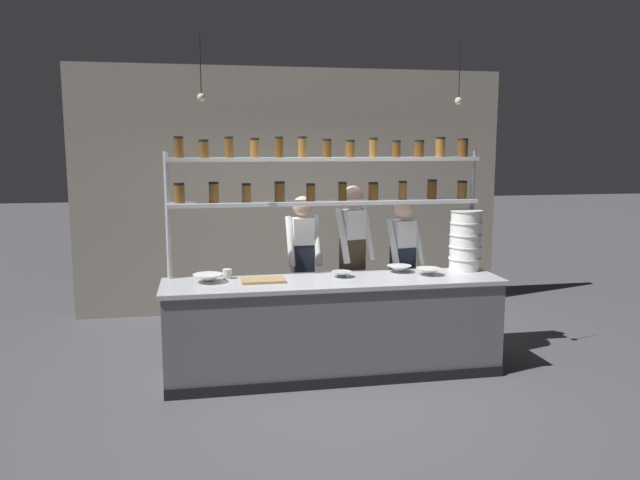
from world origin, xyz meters
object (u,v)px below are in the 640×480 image
(container_stack, at_px, (465,240))
(prep_bowl_center_front, at_px, (399,269))
(prep_bowl_near_left, at_px, (342,274))
(chef_right, at_px, (403,265))
(chef_left, at_px, (303,262))
(prep_bowl_center_back, at_px, (208,278))
(serving_cup_front, at_px, (227,274))
(chef_center, at_px, (353,257))
(prep_bowl_near_right, at_px, (429,272))
(cutting_board, at_px, (263,280))
(spice_shelf_unit, at_px, (327,183))

(container_stack, bearing_deg, prep_bowl_center_front, 179.58)
(prep_bowl_near_left, bearing_deg, chef_right, 31.32)
(chef_left, bearing_deg, prep_bowl_center_front, -37.95)
(chef_left, bearing_deg, chef_right, -17.64)
(prep_bowl_center_back, bearing_deg, chef_left, 35.59)
(prep_bowl_center_back, distance_m, serving_cup_front, 0.22)
(prep_bowl_center_front, relative_size, prep_bowl_center_back, 0.87)
(chef_center, xyz_separation_m, prep_bowl_center_back, (-1.48, -0.48, -0.07))
(prep_bowl_near_left, distance_m, prep_bowl_center_back, 1.25)
(chef_left, relative_size, chef_right, 1.01)
(container_stack, relative_size, prep_bowl_near_right, 2.46)
(chef_right, distance_m, cutting_board, 1.60)
(cutting_board, xyz_separation_m, prep_bowl_near_left, (0.76, 0.05, 0.01))
(spice_shelf_unit, xyz_separation_m, chef_right, (0.85, 0.22, -0.88))
(spice_shelf_unit, xyz_separation_m, prep_bowl_center_back, (-1.16, -0.24, -0.85))
(prep_bowl_center_front, height_order, prep_bowl_near_right, same)
(cutting_board, relative_size, prep_bowl_center_back, 1.43)
(chef_center, bearing_deg, prep_bowl_near_right, -56.33)
(chef_left, xyz_separation_m, prep_bowl_near_right, (1.11, -0.78, 0.01))
(prep_bowl_near_left, bearing_deg, prep_bowl_center_back, 179.98)
(prep_bowl_near_right, distance_m, serving_cup_front, 1.93)
(serving_cup_front, bearing_deg, chef_right, 10.17)
(prep_bowl_center_front, relative_size, prep_bowl_near_right, 1.00)
(cutting_board, distance_m, prep_bowl_center_front, 1.38)
(container_stack, height_order, prep_bowl_near_right, container_stack)
(container_stack, relative_size, prep_bowl_center_back, 2.16)
(chef_center, xyz_separation_m, cutting_board, (-0.98, -0.53, -0.09))
(spice_shelf_unit, relative_size, container_stack, 5.07)
(prep_bowl_center_back, bearing_deg, chef_right, 12.92)
(cutting_board, distance_m, prep_bowl_near_right, 1.60)
(container_stack, xyz_separation_m, cutting_board, (-2.05, -0.17, -0.29))
(chef_right, xyz_separation_m, prep_bowl_center_front, (-0.15, -0.34, 0.03))
(chef_right, height_order, container_stack, chef_right)
(chef_center, relative_size, chef_right, 1.09)
(chef_left, relative_size, chef_center, 0.93)
(cutting_board, xyz_separation_m, prep_bowl_center_front, (1.37, 0.18, 0.02))
(chef_left, height_order, prep_bowl_center_back, chef_left)
(chef_center, bearing_deg, prep_bowl_near_left, -130.16)
(prep_bowl_near_right, bearing_deg, chef_left, 144.88)
(chef_right, height_order, prep_bowl_center_front, chef_right)
(spice_shelf_unit, bearing_deg, chef_left, 109.74)
(serving_cup_front, bearing_deg, spice_shelf_unit, 6.42)
(chef_right, relative_size, prep_bowl_center_front, 6.62)
(cutting_board, height_order, prep_bowl_center_front, prep_bowl_center_front)
(chef_right, height_order, cutting_board, chef_right)
(container_stack, distance_m, serving_cup_front, 2.38)
(spice_shelf_unit, distance_m, prep_bowl_center_back, 1.46)
(prep_bowl_near_left, bearing_deg, cutting_board, -175.93)
(container_stack, bearing_deg, serving_cup_front, 179.65)
(spice_shelf_unit, bearing_deg, chef_center, 36.66)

